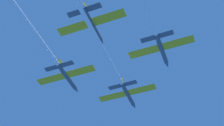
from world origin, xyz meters
TOP-DOWN VIEW (x-y plane):
  - jet_lead at (-0.15, -16.96)m, footprint 19.81×59.53m
  - jet_left_wing at (-15.71, -29.18)m, footprint 19.81×53.21m
  - jet_right_wing at (15.61, -27.76)m, footprint 19.81×50.62m

SIDE VIEW (x-z plane):
  - jet_lead at x=-0.15m, z-range -2.55..0.73m
  - jet_left_wing at x=-15.71m, z-range -2.05..1.23m
  - jet_right_wing at x=15.61m, z-range -0.78..2.51m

